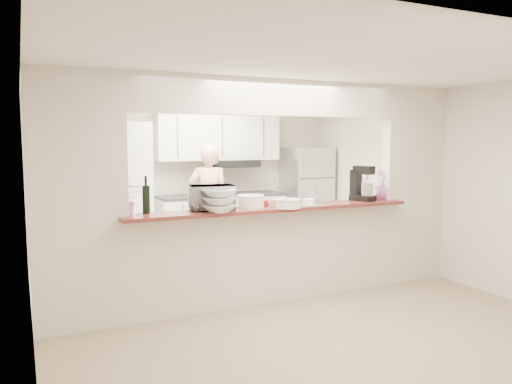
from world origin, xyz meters
TOP-DOWN VIEW (x-y plane):
  - floor at (0.00, 0.00)m, footprint 6.00×6.00m
  - tile_overlay at (0.00, 1.55)m, footprint 5.00×2.90m
  - partition at (0.00, 0.00)m, footprint 5.00×0.15m
  - bar_counter at (0.00, -0.00)m, footprint 3.40×0.38m
  - kitchen_cabinets at (-0.19, 2.72)m, footprint 3.15×0.62m
  - refrigerator at (2.05, 2.65)m, footprint 0.75×0.70m
  - flower_left at (-1.60, 0.05)m, footprint 0.34×0.32m
  - wine_bottle_a at (-1.40, 0.07)m, footprint 0.07×0.07m
  - wine_bottle_b at (-1.40, 0.07)m, footprint 0.08×0.08m
  - toaster_oven at (-0.70, 0.05)m, footprint 0.52×0.40m
  - serving_bowls at (-0.70, -0.17)m, footprint 0.40×0.40m
  - plate_stack_a at (-0.25, 0.03)m, footprint 0.30×0.30m
  - plate_stack_b at (0.10, -0.19)m, footprint 0.28×0.28m
  - red_bowl at (-0.08, 0.08)m, footprint 0.14×0.14m
  - tan_bowl at (0.05, -0.03)m, footprint 0.16×0.16m
  - utensil_caddy at (0.45, -0.15)m, footprint 0.29×0.22m
  - stand_mixer at (1.25, 0.01)m, footprint 0.27×0.33m
  - flower_right at (1.60, 0.05)m, footprint 0.26×0.26m
  - person at (0.07, 2.30)m, footprint 0.71×0.54m

SIDE VIEW (x-z plane):
  - floor at x=0.00m, z-range 0.00..0.00m
  - tile_overlay at x=0.00m, z-range 0.00..0.01m
  - bar_counter at x=0.00m, z-range 0.03..1.12m
  - refrigerator at x=2.05m, z-range 0.00..1.70m
  - person at x=0.07m, z-range 0.00..1.75m
  - kitchen_cabinets at x=-0.19m, z-range -0.15..2.10m
  - red_bowl at x=-0.08m, z-range 1.09..1.16m
  - tan_bowl at x=0.05m, z-range 1.09..1.17m
  - plate_stack_b at x=0.10m, z-range 1.09..1.19m
  - plate_stack_a at x=-0.25m, z-range 1.09..1.23m
  - utensil_caddy at x=0.45m, z-range 1.07..1.31m
  - serving_bowls at x=-0.70m, z-range 1.09..1.32m
  - toaster_oven at x=-0.70m, z-range 1.09..1.35m
  - wine_bottle_a at x=-1.40m, z-range 1.05..1.41m
  - wine_bottle_b at x=-1.40m, z-range 1.05..1.43m
  - flower_left at x=-1.60m, z-range 1.09..1.40m
  - flower_right at x=1.60m, z-range 1.09..1.47m
  - stand_mixer at x=1.25m, z-range 1.07..1.50m
  - partition at x=0.00m, z-range 0.23..2.73m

